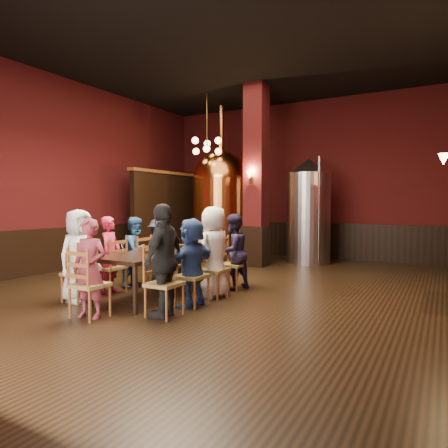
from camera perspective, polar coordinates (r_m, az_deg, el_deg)
The scene contains 35 objects.
room at distance 7.42m, azimuth -2.30°, elevation 8.26°, with size 10.00×10.02×4.50m.
wainscot_back at distance 11.96m, azimuth 10.20°, elevation -2.17°, with size 7.90×0.08×1.00m, color black.
wainscot_left at distance 10.10m, azimuth -21.88°, elevation -3.29°, with size 0.08×9.90×1.00m, color black.
column at distance 10.03m, azimuth 4.63°, elevation 6.88°, with size 0.58×0.58×4.50m, color #440E10.
partition at distance 11.84m, azimuth -7.45°, elevation 1.19°, with size 0.22×3.50×2.40m, color black.
pendant_cluster at distance 10.91m, azimuth -2.45°, elevation 11.06°, with size 0.90×0.90×1.70m, color #A57226, non-canonical shape.
sconce_column at distance 9.76m, azimuth 3.89°, elevation 6.70°, with size 0.20×0.20×0.36m, color black, non-canonical shape.
dining_table at distance 6.89m, azimuth -8.98°, elevation -4.39°, with size 1.02×2.41×0.75m.
chair_0 at distance 6.79m, azimuth -19.97°, elevation -6.58°, with size 0.46×0.46×0.92m, color brown, non-canonical shape.
person_0 at distance 6.75m, azimuth -20.01°, elevation -4.27°, with size 0.72×0.47×1.47m, color white.
chair_1 at distance 7.24m, azimuth -15.91°, elevation -5.93°, with size 0.46×0.46×0.92m, color brown, non-canonical shape.
person_1 at distance 7.21m, azimuth -15.94°, elevation -4.28°, with size 0.49×0.32×1.34m, color #AE1D3A.
chair_2 at distance 7.71m, azimuth -12.41°, elevation -5.34°, with size 0.46×0.46×0.92m, color brown, non-canonical shape.
person_2 at distance 7.68m, azimuth -12.42°, elevation -3.89°, with size 0.64×0.31×1.31m, color navy.
chair_3 at distance 8.22m, azimuth -9.28°, elevation -4.79°, with size 0.46×0.46×0.92m, color brown, non-canonical shape.
person_3 at distance 8.19m, azimuth -9.29°, elevation -3.61°, with size 0.82×0.47×1.26m, color black.
chair_4 at distance 5.63m, azimuth -8.51°, elevation -8.39°, with size 0.46×0.46×0.92m, color brown, non-canonical shape.
person_4 at distance 5.57m, azimuth -8.53°, elevation -5.14°, with size 0.92×0.38×1.57m, color black.
chair_5 at distance 6.16m, azimuth -4.64°, elevation -7.38°, with size 0.46×0.46×0.92m, color brown, non-canonical shape.
person_5 at distance 6.12m, azimuth -4.65°, elevation -5.42°, with size 1.25×0.40×1.35m, color navy.
chair_6 at distance 6.71m, azimuth -1.46°, elevation -6.51°, with size 0.46×0.46×0.92m, color brown, non-canonical shape.
person_6 at distance 6.66m, azimuth -1.46°, elevation -3.99°, with size 0.74×0.48×1.52m, color silver.
chair_7 at distance 7.28m, azimuth 1.27°, elevation -5.76°, with size 0.46×0.46×0.92m, color brown, non-canonical shape.
person_7 at distance 7.25m, azimuth 1.27°, elevation -3.98°, with size 0.67×0.33×1.38m, color #1E1932.
chair_8 at distance 5.80m, azimuth -18.62°, elevation -8.17°, with size 0.46×0.46×0.92m, color brown, non-canonical shape.
person_8 at distance 5.77m, azimuth -18.65°, elevation -6.02°, with size 0.50×0.33×1.36m, color maroon.
copper_kettle at distance 11.29m, azimuth -0.37°, elevation 2.97°, with size 1.97×1.97×4.29m.
steel_vessel at distance 10.65m, azimuth 12.00°, elevation 1.83°, with size 1.16×1.16×2.73m.
rose_vase at distance 7.46m, azimuth -3.86°, elevation -1.63°, with size 0.20×0.20×0.33m.
wine_glass_0 at distance 7.20m, azimuth -7.56°, elevation -2.87°, with size 0.07×0.07×0.17m, color white, non-canonical shape.
wine_glass_1 at distance 6.66m, azimuth -14.29°, elevation -3.42°, with size 0.07×0.07×0.17m, color white, non-canonical shape.
wine_glass_2 at distance 7.24m, azimuth -7.89°, elevation -2.84°, with size 0.07×0.07×0.17m, color white, non-canonical shape.
wine_glass_3 at distance 7.35m, azimuth -8.94°, elevation -2.77°, with size 0.07×0.07×0.17m, color white, non-canonical shape.
wine_glass_4 at distance 7.22m, azimuth -6.54°, elevation -2.85°, with size 0.07×0.07×0.17m, color white, non-canonical shape.
wine_glass_5 at distance 6.40m, azimuth -10.13°, elevation -3.63°, with size 0.07×0.07×0.17m, color white, non-canonical shape.
Camera 1 is at (3.85, -6.31, 1.57)m, focal length 32.00 mm.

